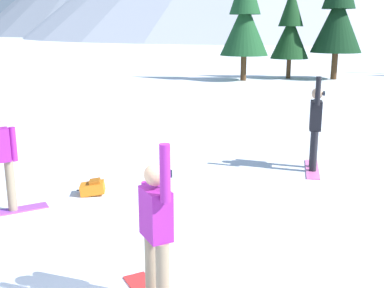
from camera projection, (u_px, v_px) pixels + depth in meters
The scene contains 6 objects.
snowboarder_foreground at pixel (156, 232), 5.03m from camera, with size 1.31×1.30×1.96m.
snowboarder_background at pixel (315, 126), 10.14m from camera, with size 0.43×1.51×2.10m.
backpack_orange at pixel (93, 188), 8.78m from camera, with size 0.55×0.48×0.31m.
pine_tree_slender at pixel (291, 29), 28.77m from camera, with size 2.38×2.38×5.63m.
pine_tree_twin at pixel (338, 12), 27.98m from camera, with size 3.07×3.07×7.43m.
pine_tree_broad at pixel (245, 17), 27.37m from camera, with size 2.87×2.87×6.82m.
Camera 1 is at (2.61, -3.81, 3.06)m, focal length 43.51 mm.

